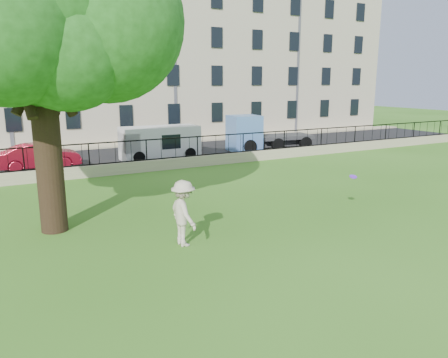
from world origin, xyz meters
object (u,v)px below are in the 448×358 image
white_van (160,143)px  blue_truck (269,132)px  red_sedan (39,156)px  tree (30,0)px  frisbee (353,177)px  man (184,213)px

white_van → blue_truck: bearing=0.9°
red_sedan → white_van: white_van is taller
tree → frisbee: tree is taller
white_van → blue_truck: (8.13, 0.00, 0.22)m
tree → frisbee: size_ratio=39.00×
tree → blue_truck: bearing=34.8°
frisbee → red_sedan: frisbee is taller
tree → blue_truck: tree is taller
man → blue_truck: blue_truck is taller
tree → white_van: 14.88m
man → frisbee: 6.52m
tree → red_sedan: tree is taller
white_van → tree: bearing=-124.2°
tree → white_van: bearing=54.8°
man → blue_truck: bearing=-44.3°
red_sedan → white_van: size_ratio=0.88×
white_van → blue_truck: 8.13m
frisbee → blue_truck: (6.13, 14.47, -0.20)m
frisbee → tree: bearing=161.1°
man → white_van: size_ratio=0.41×
man → frisbee: bearing=-94.1°
tree → blue_truck: (15.97, 11.12, -5.82)m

